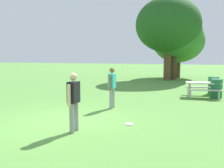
% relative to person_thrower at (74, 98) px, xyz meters
% --- Properties ---
extents(ground_plane, '(120.00, 120.00, 0.00)m').
position_rel_person_thrower_xyz_m(ground_plane, '(-0.77, 0.78, -0.94)').
color(ground_plane, '#568E3D').
extents(person_thrower, '(0.23, 0.61, 1.64)m').
position_rel_person_thrower_xyz_m(person_thrower, '(0.00, 0.00, 0.00)').
color(person_thrower, gray).
rests_on(person_thrower, ground).
extents(person_catcher, '(0.23, 0.61, 1.64)m').
position_rel_person_thrower_xyz_m(person_catcher, '(-0.08, 3.22, 0.00)').
color(person_catcher, gray).
rests_on(person_catcher, ground).
extents(frisbee, '(0.26, 0.26, 0.03)m').
position_rel_person_thrower_xyz_m(frisbee, '(1.22, 1.23, -0.93)').
color(frisbee, white).
rests_on(frisbee, ground).
extents(picnic_table_near, '(1.86, 1.62, 0.77)m').
position_rel_person_thrower_xyz_m(picnic_table_near, '(3.36, 7.40, -0.38)').
color(picnic_table_near, beige).
rests_on(picnic_table_near, ground).
extents(trash_can_beside_table, '(0.59, 0.59, 0.96)m').
position_rel_person_thrower_xyz_m(trash_can_beside_table, '(3.91, 8.76, -0.46)').
color(trash_can_beside_table, '#1E663D').
rests_on(trash_can_beside_table, ground).
extents(trash_can_further_along, '(0.59, 0.59, 0.96)m').
position_rel_person_thrower_xyz_m(trash_can_further_along, '(3.98, 7.34, -0.46)').
color(trash_can_further_along, '#1E663D').
rests_on(trash_can_further_along, ground).
extents(tree_tall_left, '(5.58, 5.58, 7.16)m').
position_rel_person_thrower_xyz_m(tree_tall_left, '(0.39, 15.76, 3.82)').
color(tree_tall_left, brown).
rests_on(tree_tall_left, ground).
extents(tree_broad_center, '(4.83, 4.83, 6.16)m').
position_rel_person_thrower_xyz_m(tree_broad_center, '(0.86, 16.61, 3.14)').
color(tree_broad_center, '#4C3823').
rests_on(tree_broad_center, ground).
extents(tree_far_right, '(4.98, 4.98, 5.73)m').
position_rel_person_thrower_xyz_m(tree_far_right, '(1.01, 18.76, 2.65)').
color(tree_far_right, '#4C3823').
rests_on(tree_far_right, ground).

